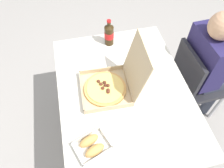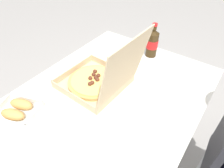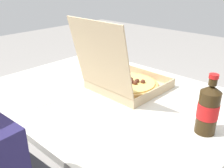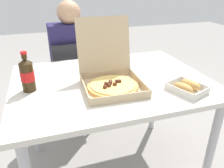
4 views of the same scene
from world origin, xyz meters
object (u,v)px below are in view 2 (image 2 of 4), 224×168
pizza_box_open (98,79)px  bread_side_box (18,110)px  paper_menu (125,153)px  cola_bottle (152,43)px

pizza_box_open → bread_side_box: 0.42m
pizza_box_open → paper_menu: (0.25, 0.34, -0.05)m
cola_bottle → paper_menu: (0.70, 0.25, -0.09)m
bread_side_box → paper_menu: bearing=103.1°
pizza_box_open → cola_bottle: size_ratio=1.85×
bread_side_box → pizza_box_open: bearing=153.2°
pizza_box_open → cola_bottle: bearing=168.8°
paper_menu → bread_side_box: bearing=-68.2°
cola_bottle → pizza_box_open: bearing=-11.2°
cola_bottle → paper_menu: 0.75m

